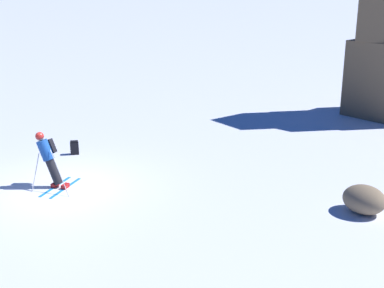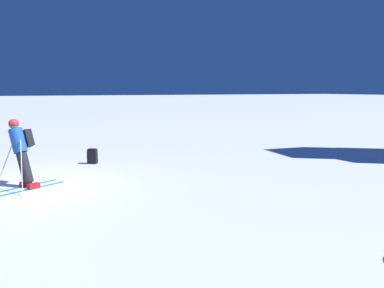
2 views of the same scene
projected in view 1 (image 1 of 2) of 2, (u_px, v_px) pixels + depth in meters
ground_plane at (61, 188)px, 16.34m from camera, size 300.00×300.00×0.00m
skier at (48, 156)px, 16.21m from camera, size 1.56×1.69×1.76m
spare_backpack at (75, 148)px, 19.33m from camera, size 0.34×0.37×0.50m
exposed_boulder_0 at (364, 200)px, 14.54m from camera, size 1.20×1.02×0.78m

